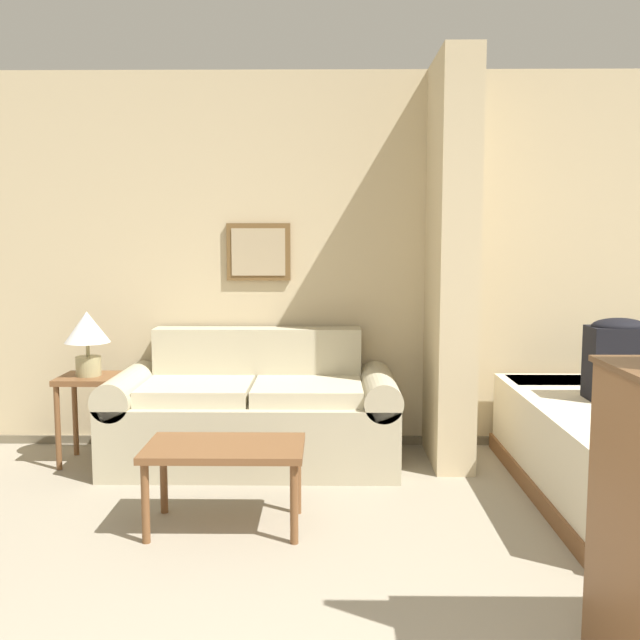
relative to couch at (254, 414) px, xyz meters
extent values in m
cube|color=#CCB78E|center=(0.62, 0.49, 0.98)|extent=(6.91, 0.12, 2.60)
cube|color=#70644E|center=(0.62, 0.41, -0.29)|extent=(6.91, 0.02, 0.06)
cube|color=brown|center=(0.00, 0.41, 1.05)|extent=(0.44, 0.02, 0.40)
cube|color=tan|center=(0.00, 0.39, 1.05)|extent=(0.37, 0.01, 0.33)
cube|color=#CCB78E|center=(1.28, 0.07, 0.98)|extent=(0.24, 0.71, 2.60)
cube|color=#B7AD8E|center=(0.00, -0.03, -0.10)|extent=(1.41, 0.84, 0.44)
cube|color=#B7AD8E|center=(0.00, 0.29, 0.33)|extent=(1.41, 0.20, 0.41)
cube|color=#B7AD8E|center=(-0.81, -0.03, -0.10)|extent=(0.21, 0.84, 0.44)
cylinder|color=#B7AD8E|center=(-0.81, -0.03, 0.17)|extent=(0.24, 0.84, 0.24)
cube|color=#B7AD8E|center=(0.81, -0.03, -0.10)|extent=(0.21, 0.84, 0.44)
cylinder|color=#B7AD8E|center=(0.81, -0.03, 0.17)|extent=(0.24, 0.84, 0.24)
cube|color=beige|center=(-0.35, -0.08, 0.17)|extent=(0.69, 0.60, 0.10)
cube|color=beige|center=(0.35, -0.08, 0.17)|extent=(0.69, 0.60, 0.10)
cube|color=brown|center=(-0.04, -1.07, 0.09)|extent=(0.79, 0.46, 0.04)
cylinder|color=brown|center=(-0.39, -1.26, -0.12)|extent=(0.04, 0.04, 0.40)
cylinder|color=brown|center=(0.32, -1.26, -0.12)|extent=(0.04, 0.04, 0.40)
cylinder|color=brown|center=(-0.39, -0.88, -0.12)|extent=(0.04, 0.04, 0.40)
cylinder|color=brown|center=(0.32, -0.88, -0.12)|extent=(0.04, 0.04, 0.40)
cube|color=brown|center=(-1.07, -0.01, 0.24)|extent=(0.37, 0.37, 0.04)
cylinder|color=brown|center=(-1.23, -0.17, -0.05)|extent=(0.04, 0.04, 0.54)
cylinder|color=brown|center=(-0.91, -0.17, -0.05)|extent=(0.04, 0.04, 0.54)
cylinder|color=brown|center=(-1.23, 0.14, -0.05)|extent=(0.04, 0.04, 0.54)
cylinder|color=brown|center=(-0.91, 0.14, -0.05)|extent=(0.04, 0.04, 0.54)
cylinder|color=tan|center=(-1.07, -0.01, 0.32)|extent=(0.16, 0.16, 0.13)
cylinder|color=tan|center=(-1.07, -0.01, 0.43)|extent=(0.02, 0.02, 0.09)
cone|color=silver|center=(-1.07, -0.01, 0.57)|extent=(0.29, 0.29, 0.20)
cube|color=white|center=(2.36, 0.13, 0.16)|extent=(1.31, 0.36, 0.10)
cube|color=black|center=(2.16, -0.46, 0.42)|extent=(0.34, 0.22, 0.43)
cube|color=black|center=(2.16, -0.58, 0.34)|extent=(0.25, 0.03, 0.19)
ellipsoid|color=black|center=(2.16, -0.46, 0.64)|extent=(0.32, 0.21, 0.10)
camera|label=1|loc=(0.48, -4.55, 1.14)|focal=40.00mm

